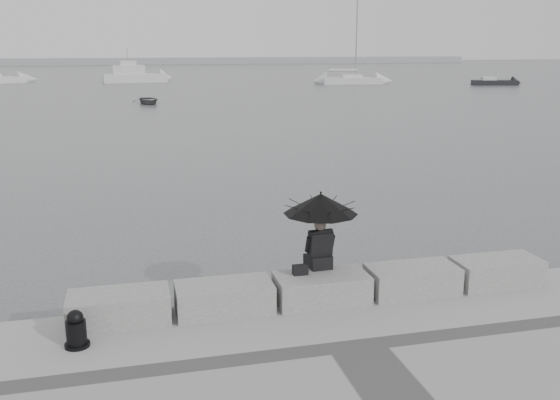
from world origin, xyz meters
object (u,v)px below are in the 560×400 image
object	(u,v)px
motor_cruiser	(135,75)
sailboat_right	(352,80)
small_motorboat	(495,82)
dinghy	(148,100)
seated_person	(321,212)
mooring_bollard	(76,332)

from	to	relation	value
motor_cruiser	sailboat_right	bearing A→B (deg)	-27.22
small_motorboat	dinghy	world-z (taller)	small_motorboat
seated_person	motor_cruiser	world-z (taller)	motor_cruiser
mooring_bollard	small_motorboat	bearing A→B (deg)	53.06
seated_person	mooring_bollard	bearing A→B (deg)	-168.18
mooring_bollard	small_motorboat	size ratio (longest dim) A/B	0.10
dinghy	mooring_bollard	bearing A→B (deg)	-103.01
mooring_bollard	small_motorboat	distance (m)	75.60
small_motorboat	sailboat_right	bearing A→B (deg)	172.52
mooring_bollard	motor_cruiser	xyz separation A→B (m)	(2.48, 77.15, 0.15)
mooring_bollard	dinghy	xyz separation A→B (m)	(2.87, 45.21, -0.45)
small_motorboat	motor_cruiser	bearing A→B (deg)	172.33
seated_person	mooring_bollard	world-z (taller)	seated_person
small_motorboat	dinghy	distance (m)	45.20
seated_person	motor_cruiser	xyz separation A→B (m)	(-1.60, 76.09, -1.14)
seated_person	mooring_bollard	xyz separation A→B (m)	(-4.08, -1.06, -1.29)
mooring_bollard	dinghy	size ratio (longest dim) A/B	0.17
mooring_bollard	sailboat_right	size ratio (longest dim) A/B	0.05
motor_cruiser	mooring_bollard	bearing A→B (deg)	-97.67
mooring_bollard	small_motorboat	xyz separation A→B (m)	(45.43, 60.42, -0.42)
sailboat_right	motor_cruiser	xyz separation A→B (m)	(-26.57, 10.41, 0.37)
sailboat_right	small_motorboat	world-z (taller)	sailboat_right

